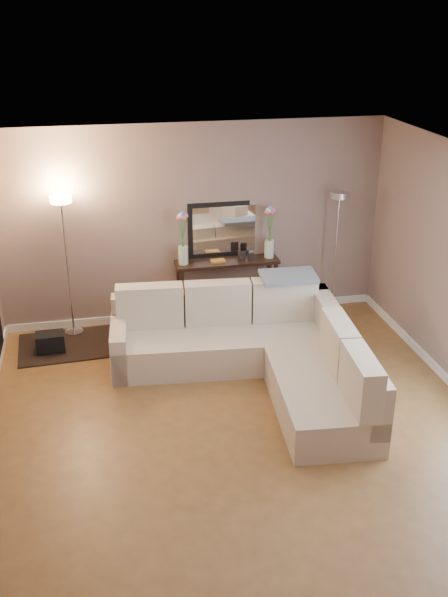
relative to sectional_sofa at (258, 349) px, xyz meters
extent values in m
cube|color=olive|center=(-0.44, -1.01, -0.35)|extent=(5.00, 5.50, 0.01)
cube|color=white|center=(-0.44, -1.01, 2.26)|extent=(5.00, 5.50, 0.01)
cube|color=gray|center=(-0.44, 1.75, 0.96)|extent=(5.00, 0.02, 2.60)
cube|color=gray|center=(-0.44, -3.77, 0.96)|extent=(5.00, 0.02, 2.60)
cube|color=white|center=(-0.44, 1.72, -0.29)|extent=(5.00, 0.03, 0.10)
cube|color=beige|center=(-0.31, 0.41, -0.14)|extent=(2.67, 1.11, 0.40)
cube|color=beige|center=(-0.28, 0.76, 0.14)|extent=(2.61, 0.41, 0.56)
cube|color=beige|center=(-1.52, 0.51, -0.06)|extent=(0.25, 0.91, 0.56)
cube|color=beige|center=(0.44, -0.91, -0.14)|extent=(1.03, 1.67, 0.40)
cube|color=beige|center=(0.83, -0.49, 0.14)|extent=(0.41, 2.51, 0.56)
cube|color=beige|center=(-1.13, 0.72, 0.32)|extent=(0.80, 0.28, 0.52)
cube|color=beige|center=(-0.34, 0.65, 0.32)|extent=(0.80, 0.28, 0.52)
cube|color=beige|center=(0.46, 0.59, 0.32)|extent=(0.80, 0.28, 0.52)
cube|color=beige|center=(0.70, -0.63, 0.32)|extent=(0.28, 0.74, 0.52)
cube|color=beige|center=(0.64, -1.38, 0.32)|extent=(0.28, 0.74, 0.52)
cube|color=gray|center=(0.51, 0.60, 0.61)|extent=(0.67, 0.40, 0.09)
cube|color=black|center=(-0.03, 1.58, 0.47)|extent=(1.36, 0.39, 0.04)
cube|color=black|center=(-0.65, 1.42, 0.06)|extent=(0.05, 0.05, 0.79)
cube|color=black|center=(-0.66, 1.71, 0.06)|extent=(0.05, 0.05, 0.79)
cube|color=black|center=(0.60, 1.44, 0.06)|extent=(0.05, 0.05, 0.79)
cube|color=black|center=(0.59, 1.73, 0.06)|extent=(0.05, 0.05, 0.79)
cube|color=black|center=(-0.03, 1.58, -0.15)|extent=(1.28, 0.35, 0.03)
cube|color=#BF3333|center=(-0.59, 1.57, -0.04)|extent=(0.03, 0.17, 0.20)
cube|color=#3359A5|center=(-0.54, 1.57, -0.03)|extent=(0.04, 0.17, 0.22)
cube|color=gold|center=(-0.49, 1.57, -0.02)|extent=(0.05, 0.17, 0.24)
cube|color=#3F7F4C|center=(-0.44, 1.57, -0.04)|extent=(0.05, 0.17, 0.20)
cube|color=#994C99|center=(-0.39, 1.57, -0.03)|extent=(0.03, 0.17, 0.22)
cube|color=orange|center=(-0.35, 1.57, -0.02)|extent=(0.04, 0.17, 0.24)
cube|color=#262626|center=(-0.30, 1.57, -0.04)|extent=(0.05, 0.17, 0.20)
cube|color=#4C99B2|center=(-0.24, 1.57, -0.03)|extent=(0.05, 0.17, 0.22)
cube|color=#B2A58C|center=(-0.19, 1.57, -0.02)|extent=(0.03, 0.17, 0.24)
cube|color=brown|center=(-0.15, 1.58, -0.04)|extent=(0.04, 0.17, 0.20)
cube|color=navy|center=(-0.10, 1.58, -0.03)|extent=(0.05, 0.17, 0.22)
cube|color=gold|center=(-0.05, 1.58, -0.02)|extent=(0.05, 0.17, 0.24)
cube|color=black|center=(-0.04, 1.75, 0.86)|extent=(0.96, 0.06, 0.75)
cube|color=white|center=(-0.03, 1.73, 0.86)|extent=(0.83, 0.02, 0.63)
cube|color=#C27C22|center=(-0.16, 1.54, 0.50)|extent=(0.19, 0.13, 0.04)
cube|color=black|center=(0.16, 1.53, 0.55)|extent=(0.10, 0.02, 0.14)
cube|color=black|center=(0.28, 1.53, 0.54)|extent=(0.08, 0.02, 0.11)
cylinder|color=silver|center=(-0.61, 1.57, 0.60)|extent=(0.13, 0.13, 0.25)
cylinder|color=#38722D|center=(-0.62, 1.57, 0.90)|extent=(0.10, 0.01, 0.43)
sphere|color=#E5598C|center=(-0.65, 1.57, 1.11)|extent=(0.07, 0.07, 0.07)
cylinder|color=#38722D|center=(-0.62, 1.57, 0.91)|extent=(0.06, 0.01, 0.46)
sphere|color=white|center=(-0.63, 1.57, 1.14)|extent=(0.07, 0.07, 0.07)
cylinder|color=#38722D|center=(-0.61, 1.57, 0.92)|extent=(0.01, 0.01, 0.48)
sphere|color=#598CE5|center=(-0.61, 1.57, 1.16)|extent=(0.07, 0.07, 0.07)
cylinder|color=#38722D|center=(-0.60, 1.57, 0.90)|extent=(0.06, 0.01, 0.44)
sphere|color=#E58C4C|center=(-0.59, 1.57, 1.11)|extent=(0.07, 0.07, 0.07)
cylinder|color=#38722D|center=(-0.59, 1.57, 0.91)|extent=(0.11, 0.01, 0.45)
sphere|color=#D866B2|center=(-0.57, 1.57, 1.14)|extent=(0.07, 0.07, 0.07)
cylinder|color=silver|center=(0.54, 1.58, 0.60)|extent=(0.13, 0.13, 0.25)
cylinder|color=#38722D|center=(0.52, 1.58, 0.90)|extent=(0.10, 0.01, 0.43)
sphere|color=#E5598C|center=(0.50, 1.58, 1.11)|extent=(0.07, 0.07, 0.07)
cylinder|color=#38722D|center=(0.53, 1.58, 0.91)|extent=(0.06, 0.01, 0.46)
sphere|color=white|center=(0.52, 1.58, 1.14)|extent=(0.07, 0.07, 0.07)
cylinder|color=#38722D|center=(0.54, 1.58, 0.92)|extent=(0.01, 0.01, 0.48)
sphere|color=#598CE5|center=(0.54, 1.58, 1.16)|extent=(0.07, 0.07, 0.07)
cylinder|color=#38722D|center=(0.55, 1.58, 0.90)|extent=(0.06, 0.01, 0.44)
sphere|color=#E58C4C|center=(0.56, 1.59, 1.11)|extent=(0.07, 0.07, 0.07)
cylinder|color=#38722D|center=(0.56, 1.58, 0.91)|extent=(0.11, 0.01, 0.45)
sphere|color=#D866B2|center=(0.58, 1.59, 1.14)|extent=(0.07, 0.07, 0.07)
cylinder|color=silver|center=(-2.06, 1.53, -0.33)|extent=(0.25, 0.25, 0.03)
cylinder|color=silver|center=(-2.06, 1.53, 0.54)|extent=(0.03, 0.03, 1.73)
cylinder|color=#FFBF72|center=(-2.06, 1.53, 1.44)|extent=(0.27, 0.27, 0.08)
cylinder|color=silver|center=(1.42, 1.45, -0.33)|extent=(0.22, 0.22, 0.03)
cylinder|color=silver|center=(1.42, 1.45, 0.48)|extent=(0.02, 0.02, 1.62)
cylinder|color=silver|center=(1.42, 1.45, 1.33)|extent=(0.24, 0.24, 0.07)
cube|color=black|center=(-2.14, 1.18, -0.33)|extent=(1.23, 0.95, 0.02)
cube|color=black|center=(-2.34, 1.08, -0.21)|extent=(0.35, 0.25, 0.22)
camera|label=1|loc=(-1.71, -6.40, 3.56)|focal=40.00mm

